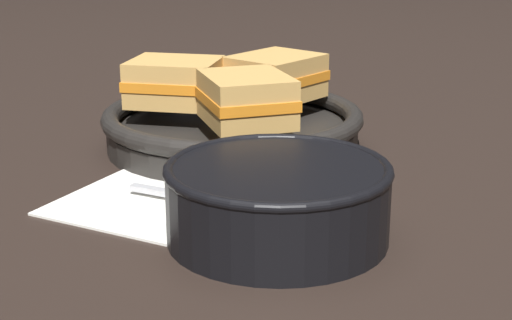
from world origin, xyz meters
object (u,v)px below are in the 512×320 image
object	(u,v)px
soup_bowl	(278,196)
spoon	(240,206)
sandwich_near_right	(246,99)
skillet	(233,127)
sandwich_far_left	(276,77)
sandwich_near_left	(175,82)

from	to	relation	value
soup_bowl	spoon	world-z (taller)	soup_bowl
soup_bowl	sandwich_near_right	xyz separation A→B (m)	(-0.12, 0.13, 0.03)
sandwich_near_right	soup_bowl	bearing A→B (deg)	-47.74
soup_bowl	spoon	bearing A→B (deg)	156.11
skillet	sandwich_far_left	bearing A→B (deg)	78.18
soup_bowl	spoon	size ratio (longest dim) A/B	1.12
sandwich_near_right	sandwich_far_left	bearing A→B (deg)	108.18
sandwich_near_left	sandwich_near_right	distance (m)	0.11
sandwich_near_left	sandwich_far_left	size ratio (longest dim) A/B	1.14
skillet	sandwich_far_left	distance (m)	0.08
soup_bowl	sandwich_far_left	world-z (taller)	sandwich_far_left
soup_bowl	skillet	distance (m)	0.24
soup_bowl	sandwich_near_left	distance (m)	0.27
sandwich_near_right	spoon	bearing A→B (deg)	-57.43
spoon	skillet	distance (m)	0.19
soup_bowl	sandwich_far_left	size ratio (longest dim) A/B	1.68
soup_bowl	skillet	world-z (taller)	soup_bowl
spoon	sandwich_far_left	size ratio (longest dim) A/B	1.50
spoon	sandwich_near_right	size ratio (longest dim) A/B	1.25
sandwich_near_left	spoon	bearing A→B (deg)	-36.98
sandwich_near_right	skillet	bearing A→B (deg)	138.18
skillet	sandwich_far_left	size ratio (longest dim) A/B	2.67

